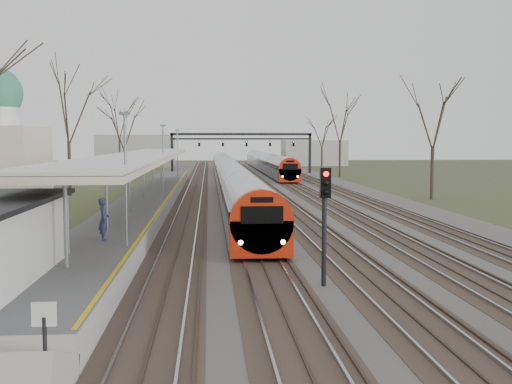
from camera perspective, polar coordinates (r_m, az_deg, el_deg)
track_bed at (r=65.55m, az=0.05°, el=0.30°), size 24.00×160.00×0.22m
platform at (r=48.10m, az=-9.51°, el=-0.81°), size 3.50×69.00×1.00m
canopy at (r=43.41m, az=-10.12°, el=3.13°), size 4.10×50.00×3.11m
signal_gantry at (r=95.29m, az=-1.28°, el=4.57°), size 21.00×0.59×6.08m
tree_west_far at (r=59.56m, az=-16.37°, el=7.34°), size 5.50×5.50×11.33m
tree_east_far at (r=55.44m, az=15.50°, el=6.82°), size 5.00×5.00×10.30m
train_near at (r=70.21m, az=-2.50°, el=1.74°), size 2.62×90.21×3.05m
train_far at (r=101.58m, az=0.93°, el=2.64°), size 2.62×60.21×3.05m
passenger at (r=26.15m, az=-13.37°, el=-2.40°), size 0.45×0.66×1.73m
signal_post at (r=21.47m, az=6.13°, el=-1.50°), size 0.35×0.45×4.10m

